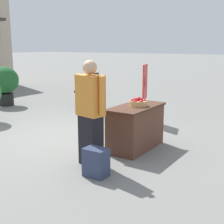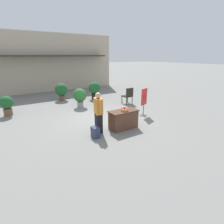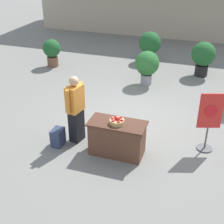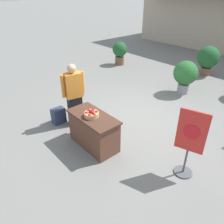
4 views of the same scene
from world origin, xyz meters
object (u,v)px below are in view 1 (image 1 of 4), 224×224
(person_visitor, at_px, (91,113))
(apple_basket, at_px, (138,102))
(potted_plant_near_left, at_px, (5,82))
(display_table, at_px, (136,127))
(poster_board, at_px, (145,92))
(backpack, at_px, (96,162))
(patio_chair, at_px, (89,88))

(person_visitor, bearing_deg, apple_basket, -1.94)
(person_visitor, bearing_deg, potted_plant_near_left, 75.47)
(display_table, relative_size, poster_board, 0.89)
(backpack, distance_m, patio_chair, 5.15)
(display_table, relative_size, backpack, 3.00)
(backpack, bearing_deg, poster_board, 15.74)
(patio_chair, bearing_deg, person_visitor, 125.49)
(apple_basket, xyz_separation_m, patio_chair, (2.61, 3.09, -0.27))
(patio_chair, bearing_deg, poster_board, 159.86)
(person_visitor, distance_m, patio_chair, 4.67)
(display_table, height_order, potted_plant_near_left, potted_plant_near_left)
(apple_basket, distance_m, patio_chair, 4.06)
(potted_plant_near_left, bearing_deg, person_visitor, -115.57)
(display_table, distance_m, patio_chair, 4.02)
(display_table, bearing_deg, patio_chair, 49.45)
(poster_board, relative_size, patio_chair, 1.35)
(backpack, height_order, patio_chair, patio_chair)
(backpack, bearing_deg, patio_chair, 38.31)
(apple_basket, bearing_deg, person_visitor, 167.01)
(person_visitor, height_order, potted_plant_near_left, person_visitor)
(person_visitor, distance_m, backpack, 0.79)
(display_table, bearing_deg, apple_basket, -83.94)
(apple_basket, xyz_separation_m, potted_plant_near_left, (1.41, 5.47, -0.13))
(display_table, relative_size, person_visitor, 0.76)
(poster_board, distance_m, patio_chair, 2.38)
(person_visitor, height_order, patio_chair, person_visitor)
(patio_chair, bearing_deg, potted_plant_near_left, 24.60)
(display_table, distance_m, person_visitor, 1.19)
(display_table, relative_size, patio_chair, 1.20)
(poster_board, xyz_separation_m, potted_plant_near_left, (-0.46, 4.63, -0.03))
(backpack, relative_size, poster_board, 0.30)
(backpack, distance_m, poster_board, 3.47)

